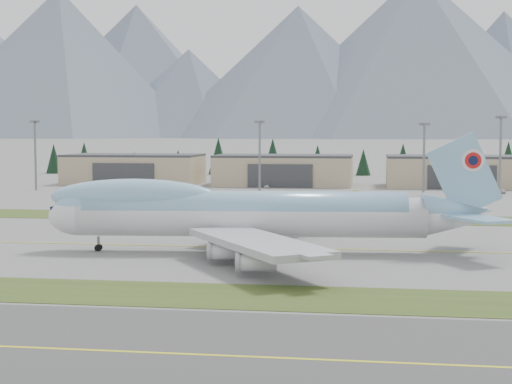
% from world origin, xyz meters
% --- Properties ---
extents(ground, '(7000.00, 7000.00, 0.00)m').
position_xyz_m(ground, '(0.00, 0.00, 0.00)').
color(ground, slate).
rests_on(ground, ground).
extents(grass_strip_near, '(400.00, 14.00, 0.08)m').
position_xyz_m(grass_strip_near, '(0.00, -38.00, 0.00)').
color(grass_strip_near, '#364A1A').
rests_on(grass_strip_near, ground).
extents(grass_strip_far, '(400.00, 18.00, 0.08)m').
position_xyz_m(grass_strip_far, '(0.00, 45.00, 0.00)').
color(grass_strip_far, '#364A1A').
rests_on(grass_strip_far, ground).
extents(asphalt_taxiway, '(400.00, 32.00, 0.04)m').
position_xyz_m(asphalt_taxiway, '(0.00, -62.00, 0.00)').
color(asphalt_taxiway, '#3A3A3A').
rests_on(asphalt_taxiway, ground).
extents(taxiway_line_main, '(400.00, 0.40, 0.02)m').
position_xyz_m(taxiway_line_main, '(0.00, 0.00, 0.00)').
color(taxiway_line_main, yellow).
rests_on(taxiway_line_main, ground).
extents(taxiway_line_near, '(400.00, 0.40, 0.02)m').
position_xyz_m(taxiway_line_near, '(0.00, -62.00, 0.00)').
color(taxiway_line_near, yellow).
rests_on(taxiway_line_near, ground).
extents(boeing_747_freighter, '(72.26, 62.15, 19.02)m').
position_xyz_m(boeing_747_freighter, '(-4.22, -5.05, 6.27)').
color(boeing_747_freighter, silver).
rests_on(boeing_747_freighter, ground).
extents(hangar_left, '(48.00, 26.60, 10.80)m').
position_xyz_m(hangar_left, '(-70.00, 149.90, 5.39)').
color(hangar_left, tan).
rests_on(hangar_left, ground).
extents(hangar_center, '(48.00, 26.60, 10.80)m').
position_xyz_m(hangar_center, '(-15.00, 149.90, 5.39)').
color(hangar_center, tan).
rests_on(hangar_center, ground).
extents(hangar_right, '(48.00, 26.60, 10.80)m').
position_xyz_m(hangar_right, '(45.00, 149.90, 5.39)').
color(hangar_right, tan).
rests_on(hangar_right, ground).
extents(floodlight_masts, '(147.93, 8.30, 23.58)m').
position_xyz_m(floodlight_masts, '(-6.59, 111.58, 15.78)').
color(floodlight_masts, slate).
rests_on(floodlight_masts, ground).
extents(service_vehicle_a, '(2.58, 3.51, 1.11)m').
position_xyz_m(service_vehicle_a, '(-19.17, 134.17, 0.00)').
color(service_vehicle_a, white).
rests_on(service_vehicle_a, ground).
extents(service_vehicle_b, '(4.25, 1.73, 1.37)m').
position_xyz_m(service_vehicle_b, '(11.57, 111.39, 0.00)').
color(service_vehicle_b, gold).
rests_on(service_vehicle_b, ground).
extents(service_vehicle_c, '(2.36, 4.70, 1.31)m').
position_xyz_m(service_vehicle_c, '(55.50, 121.50, 0.00)').
color(service_vehicle_c, '#9C9DA1').
rests_on(service_vehicle_c, ground).
extents(conifer_belt, '(268.65, 16.19, 16.38)m').
position_xyz_m(conifer_belt, '(7.41, 211.79, 7.18)').
color(conifer_belt, black).
rests_on(conifer_belt, ground).
extents(mountain_ridge_front, '(4276.45, 1188.41, 488.65)m').
position_xyz_m(mountain_ridge_front, '(27.54, 2211.84, 219.27)').
color(mountain_ridge_front, slate).
rests_on(mountain_ridge_front, ground).
extents(mountain_ridge_rear, '(4520.65, 1050.84, 525.42)m').
position_xyz_m(mountain_ridge_rear, '(79.03, 2900.00, 256.64)').
color(mountain_ridge_rear, slate).
rests_on(mountain_ridge_rear, ground).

